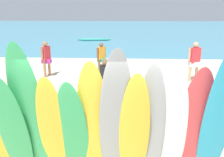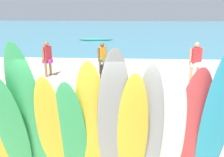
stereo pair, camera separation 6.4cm
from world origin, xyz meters
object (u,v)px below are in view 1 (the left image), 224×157
(surfboard_grey_8, at_px, (151,130))
(beach_chair_red, at_px, (19,98))
(surfboard_green_4, at_px, (73,137))
(surfboard_yellow_7, at_px, (134,135))
(surfboard_green_1, at_px, (15,135))
(beachgoer_photographing, at_px, (194,59))
(beachgoer_strolling, at_px, (101,56))
(surfboard_yellow_3, at_px, (54,134))
(beachgoer_by_water, at_px, (115,72))
(beachgoer_midbeach, at_px, (106,80))
(surfboard_rack, at_px, (106,146))
(surfboard_yellow_5, at_px, (94,129))
(surfboard_green_2, at_px, (32,121))
(surfboard_grey_6, at_px, (116,125))
(beachgoer_near_rack, at_px, (46,57))
(distant_boat, at_px, (94,39))
(surfboard_teal_11, at_px, (216,126))
(surfboard_red_10, at_px, (194,132))

(surfboard_grey_8, distance_m, beach_chair_red, 5.15)
(surfboard_green_4, bearing_deg, beach_chair_red, 124.89)
(surfboard_yellow_7, bearing_deg, surfboard_green_1, 179.54)
(beachgoer_photographing, bearing_deg, beachgoer_strolling, 143.86)
(surfboard_yellow_3, relative_size, beachgoer_photographing, 1.33)
(surfboard_yellow_3, relative_size, beachgoer_by_water, 1.46)
(surfboard_green_1, relative_size, beachgoer_by_water, 1.46)
(surfboard_green_1, height_order, beachgoer_midbeach, surfboard_green_1)
(surfboard_green_4, xyz_separation_m, beachgoer_midbeach, (0.29, 3.72, -0.13))
(surfboard_rack, relative_size, beachgoer_photographing, 2.33)
(surfboard_yellow_7, relative_size, surfboard_grey_8, 0.96)
(surfboard_yellow_5, xyz_separation_m, surfboard_yellow_7, (0.68, -0.04, -0.08))
(surfboard_yellow_3, bearing_deg, surfboard_green_4, 0.32)
(surfboard_yellow_7, bearing_deg, surfboard_rack, 133.37)
(surfboard_green_2, relative_size, surfboard_grey_6, 1.02)
(surfboard_yellow_3, relative_size, beachgoer_near_rack, 1.40)
(surfboard_yellow_3, xyz_separation_m, beachgoer_by_water, (0.85, 4.86, -0.21))
(surfboard_green_1, height_order, surfboard_grey_8, surfboard_grey_8)
(surfboard_green_4, xyz_separation_m, distant_boat, (-2.04, 19.87, -0.97))
(surfboard_yellow_5, bearing_deg, beach_chair_red, 129.84)
(surfboard_rack, distance_m, beachgoer_strolling, 7.54)
(surfboard_green_4, height_order, beachgoer_near_rack, surfboard_green_4)
(surfboard_teal_11, distance_m, beachgoer_midbeach, 4.33)
(surfboard_rack, bearing_deg, distant_boat, 97.51)
(surfboard_yellow_3, xyz_separation_m, surfboard_grey_8, (1.64, 0.05, 0.10))
(surfboard_green_4, xyz_separation_m, beachgoer_strolling, (-0.25, 7.98, -0.20))
(surfboard_yellow_3, bearing_deg, surfboard_yellow_7, -2.42)
(surfboard_yellow_7, bearing_deg, beachgoer_midbeach, 99.74)
(beachgoer_photographing, bearing_deg, surfboard_rack, -140.18)
(surfboard_teal_11, relative_size, beachgoer_photographing, 1.63)
(surfboard_grey_6, bearing_deg, surfboard_green_4, 169.64)
(surfboard_yellow_5, relative_size, surfboard_teal_11, 0.89)
(surfboard_yellow_7, xyz_separation_m, beachgoer_near_rack, (-3.83, 7.39, -0.21))
(surfboard_green_1, xyz_separation_m, distant_boat, (-1.05, 19.94, -1.01))
(beachgoer_midbeach, distance_m, beach_chair_red, 2.82)
(surfboard_green_1, bearing_deg, surfboard_green_4, 2.16)
(surfboard_grey_6, bearing_deg, surfboard_rack, 104.74)
(surfboard_grey_6, distance_m, surfboard_grey_8, 0.61)
(surfboard_green_4, height_order, beach_chair_red, surfboard_green_4)
(surfboard_yellow_3, distance_m, surfboard_red_10, 2.37)
(surfboard_red_10, bearing_deg, surfboard_rack, 166.81)
(surfboard_grey_8, relative_size, beachgoer_photographing, 1.42)
(surfboard_red_10, xyz_separation_m, beachgoer_strolling, (-2.29, 7.92, -0.31))
(beachgoer_near_rack, distance_m, beachgoer_photographing, 6.76)
(surfboard_yellow_5, xyz_separation_m, beachgoer_midbeach, (-0.07, 3.72, -0.29))
(surfboard_yellow_7, distance_m, beach_chair_red, 4.99)
(surfboard_red_10, bearing_deg, beachgoer_near_rack, 125.82)
(surfboard_red_10, relative_size, beachgoer_photographing, 1.38)
(surfboard_green_4, relative_size, distant_boat, 0.68)
(surfboard_yellow_3, distance_m, beachgoer_photographing, 8.16)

